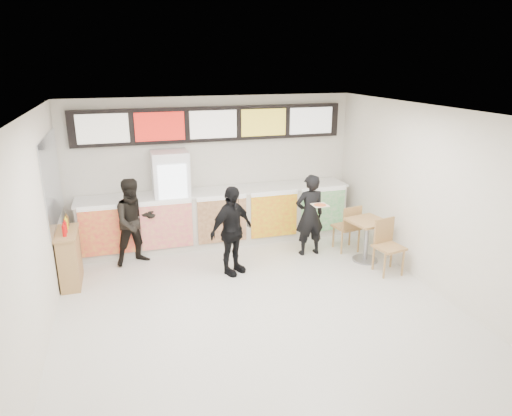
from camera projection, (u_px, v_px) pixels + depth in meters
name	position (u px, v px, depth m)	size (l,w,h in m)	color
floor	(263.00, 317.00, 6.85)	(7.00, 7.00, 0.00)	beige
ceiling	(264.00, 115.00, 5.92)	(7.00, 7.00, 0.00)	white
wall_back	(213.00, 169.00, 9.58)	(6.00, 6.00, 0.00)	silver
wall_left	(30.00, 247.00, 5.57)	(7.00, 7.00, 0.00)	silver
wall_right	(444.00, 205.00, 7.20)	(7.00, 7.00, 0.00)	silver
service_counter	(218.00, 217.00, 9.49)	(5.56, 0.77, 1.14)	silver
menu_board	(213.00, 124.00, 9.20)	(5.50, 0.14, 0.70)	black
drinks_fridge	(172.00, 201.00, 9.12)	(0.70, 0.67, 2.00)	white
mirror_panel	(52.00, 179.00, 7.73)	(0.01, 2.00, 1.50)	#B2B7BF
customer_main	(310.00, 215.00, 8.86)	(0.59, 0.39, 1.62)	black
customer_left	(135.00, 222.00, 8.45)	(0.80, 0.62, 1.64)	black
customer_mid	(232.00, 231.00, 8.04)	(0.95, 0.40, 1.62)	black
pizza_slice	(320.00, 205.00, 8.34)	(0.36, 0.36, 0.02)	beige
cafe_table	(367.00, 233.00, 8.62)	(0.77, 1.72, 0.97)	#A2824A
condiment_ledge	(70.00, 257.00, 7.73)	(0.35, 0.85, 1.14)	#A2824A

